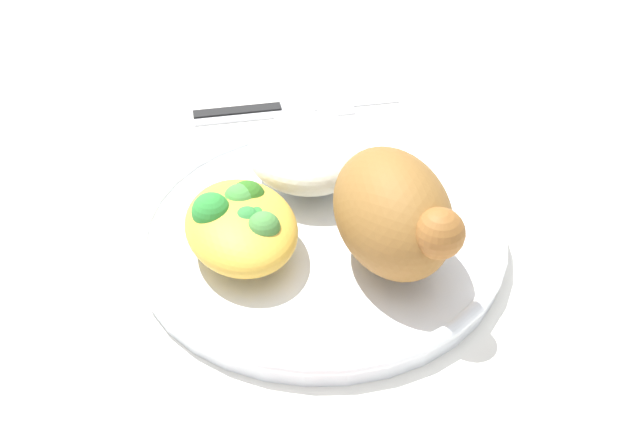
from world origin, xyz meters
TOP-DOWN VIEW (x-y plane):
  - ground_plane at (0.00, 0.00)m, footprint 2.00×2.00m
  - plate at (0.00, 0.00)m, footprint 0.27×0.27m
  - roasted_chicken at (0.05, 0.03)m, footprint 0.12×0.07m
  - rice_pile at (-0.06, 0.01)m, footprint 0.09×0.09m
  - mac_cheese_with_broccoli at (0.01, -0.06)m, footprint 0.10×0.08m
  - fork at (-0.18, 0.03)m, footprint 0.03×0.14m
  - knife at (-0.19, 0.03)m, footprint 0.04×0.19m

SIDE VIEW (x-z plane):
  - ground_plane at x=0.00m, z-range 0.00..0.00m
  - fork at x=-0.18m, z-range 0.00..0.01m
  - knife at x=-0.19m, z-range 0.00..0.01m
  - plate at x=0.00m, z-range 0.00..0.02m
  - mac_cheese_with_broccoli at x=0.01m, z-range 0.02..0.06m
  - rice_pile at x=-0.06m, z-range 0.02..0.07m
  - roasted_chicken at x=0.05m, z-range 0.02..0.10m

